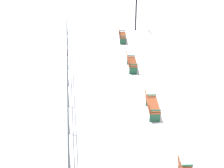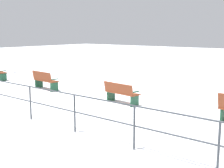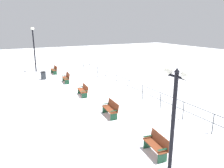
% 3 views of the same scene
% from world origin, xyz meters
% --- Properties ---
extents(ground_plane, '(80.00, 80.00, 0.00)m').
position_xyz_m(ground_plane, '(0.00, 0.00, 0.00)').
color(ground_plane, white).
rests_on(ground_plane, ground).
extents(bench_nearest, '(0.54, 1.44, 0.86)m').
position_xyz_m(bench_nearest, '(-0.15, -9.09, 0.46)').
color(bench_nearest, brown).
rests_on(bench_nearest, ground).
extents(bench_second, '(0.68, 1.55, 0.95)m').
position_xyz_m(bench_second, '(-0.19, -4.54, 0.49)').
color(bench_second, brown).
rests_on(bench_second, ground).
extents(bench_third, '(0.69, 1.51, 0.84)m').
position_xyz_m(bench_third, '(-0.16, 0.01, 0.44)').
color(bench_third, brown).
rests_on(bench_third, ground).
extents(bench_fourth, '(0.66, 1.52, 0.90)m').
position_xyz_m(bench_fourth, '(-0.19, 4.55, 0.47)').
color(bench_fourth, brown).
rests_on(bench_fourth, ground).
extents(bench_fifth, '(0.69, 1.43, 0.89)m').
position_xyz_m(bench_fifth, '(0.03, 9.10, 0.46)').
color(bench_fifth, brown).
rests_on(bench_fifth, ground).
extents(lamppost_near, '(0.31, 1.21, 5.10)m').
position_xyz_m(lamppost_near, '(1.48, -11.26, 3.46)').
color(lamppost_near, black).
rests_on(lamppost_near, ground).
extents(lamppost_middle, '(0.25, 0.88, 4.26)m').
position_xyz_m(lamppost_middle, '(1.48, 11.41, 2.93)').
color(lamppost_middle, black).
rests_on(lamppost_middle, ground).
extents(waterfront_railing, '(0.05, 22.00, 1.09)m').
position_xyz_m(waterfront_railing, '(-3.63, -0.00, 0.74)').
color(waterfront_railing, '#383D42').
rests_on(waterfront_railing, ground).
extents(trash_bin, '(0.53, 0.53, 0.79)m').
position_xyz_m(trash_bin, '(1.49, -6.91, 0.40)').
color(trash_bin, '#2D3338').
rests_on(trash_bin, ground).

